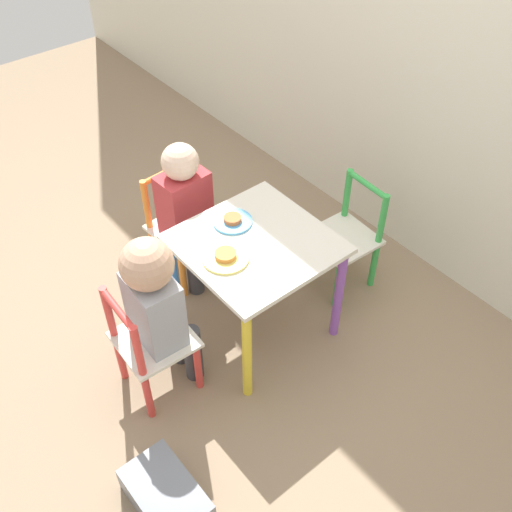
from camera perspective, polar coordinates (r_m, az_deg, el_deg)
The scene contains 10 objects.
ground_plane at distance 2.54m, azimuth 0.00°, elevation -6.70°, with size 6.00×6.00×0.00m, color #8C755B.
kids_table at distance 2.25m, azimuth 0.00°, elevation -0.20°, with size 0.53×0.53×0.48m.
chair_red at distance 2.20m, azimuth -10.13°, elevation -8.31°, with size 0.27×0.27×0.51m.
chair_orange at distance 2.63m, azimuth -7.13°, elevation 2.70°, with size 0.28×0.28×0.51m.
chair_green at distance 2.59m, azimuth 8.60°, elevation 1.69°, with size 0.27×0.27×0.51m.
child_front at distance 2.07m, azimuth -9.36°, elevation -4.23°, with size 0.21×0.23×0.72m.
child_left at distance 2.49m, azimuth -6.57°, elevation 4.81°, with size 0.21×0.21×0.69m.
plate_front at distance 2.12m, azimuth -2.92°, elevation -0.07°, with size 0.17×0.17×0.03m.
plate_left at distance 2.27m, azimuth -2.24°, elevation 3.37°, with size 0.15×0.15×0.03m.
storage_bin at distance 2.11m, azimuth -8.56°, elevation -21.71°, with size 0.30×0.18×0.11m.
Camera 1 is at (1.25, -1.03, 1.96)m, focal length 42.00 mm.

